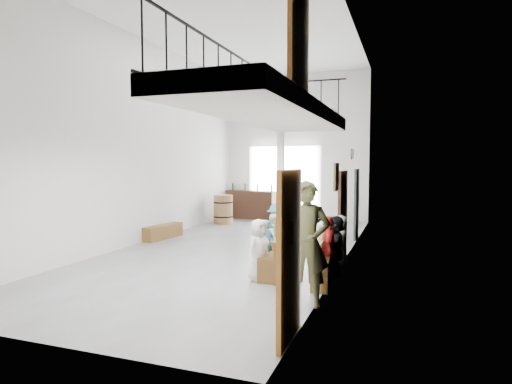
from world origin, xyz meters
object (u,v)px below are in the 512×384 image
at_px(tasting_table, 306,238).
at_px(serving_counter, 251,205).
at_px(side_bench, 163,232).
at_px(host_standing, 307,244).
at_px(bench_inner, 276,260).
at_px(bicycle_near, 287,210).
at_px(oak_barrel, 223,209).

xyz_separation_m(tasting_table, serving_counter, (-3.83, 7.44, -0.17)).
xyz_separation_m(tasting_table, side_bench, (-4.70, 2.44, -0.51)).
distance_m(serving_counter, host_standing, 10.18).
height_order(serving_counter, host_standing, host_standing).
bearing_deg(bench_inner, bicycle_near, 98.60).
bearing_deg(bicycle_near, side_bench, 164.30).
height_order(bench_inner, serving_counter, serving_counter).
relative_size(tasting_table, oak_barrel, 2.10).
height_order(bench_inner, oak_barrel, oak_barrel).
relative_size(oak_barrel, serving_counter, 0.50).
bearing_deg(serving_counter, side_bench, -90.50).
bearing_deg(bench_inner, host_standing, -66.01).
xyz_separation_m(bench_inner, side_bench, (-4.09, 2.39, -0.03)).
xyz_separation_m(bench_inner, host_standing, (1.03, -1.85, 0.73)).
bearing_deg(side_bench, serving_counter, 80.11).
height_order(tasting_table, serving_counter, serving_counter).
distance_m(tasting_table, bicycle_near, 7.68).
bearing_deg(bicycle_near, bench_inner, -156.39).
relative_size(tasting_table, bench_inner, 1.08).
relative_size(bench_inner, bicycle_near, 1.29).
distance_m(side_bench, serving_counter, 5.08).
bearing_deg(bicycle_near, tasting_table, -152.08).
bearing_deg(host_standing, side_bench, 129.16).
relative_size(tasting_table, host_standing, 1.12).
relative_size(side_bench, serving_counter, 0.70).
distance_m(side_bench, bicycle_near, 5.38).
distance_m(bench_inner, bicycle_near, 7.45).
bearing_deg(tasting_table, oak_barrel, 124.13).
bearing_deg(serving_counter, tasting_table, -53.37).
distance_m(tasting_table, host_standing, 1.86).
xyz_separation_m(side_bench, oak_barrel, (0.38, 3.38, 0.31)).
bearing_deg(host_standing, bicycle_near, 95.92).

